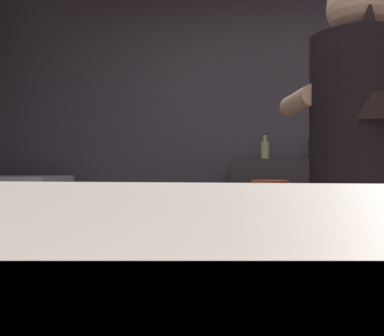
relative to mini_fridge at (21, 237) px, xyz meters
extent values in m
cube|color=#504C57|center=(2.02, 0.45, 0.86)|extent=(5.20, 0.10, 2.70)
cube|color=brown|center=(2.37, -1.02, -0.02)|extent=(2.10, 0.60, 0.93)
cube|color=#3F393C|center=(2.06, 0.17, 0.07)|extent=(0.81, 0.36, 1.10)
cube|color=white|center=(0.00, 0.00, 0.00)|extent=(0.65, 0.55, 0.97)
cube|color=#262626|center=(0.23, -0.29, 0.05)|extent=(0.03, 0.03, 0.35)
cube|color=#2F2E3E|center=(2.22, -1.47, -0.03)|extent=(0.28, 0.20, 0.90)
cylinder|color=black|center=(2.22, -1.47, 0.73)|extent=(0.34, 0.34, 0.62)
sphere|color=#DDAC8D|center=(2.22, -1.47, 1.15)|extent=(0.22, 0.22, 0.22)
cone|color=black|center=(2.24, -1.57, 0.93)|extent=(0.18, 0.18, 0.43)
cylinder|color=#DDAC8D|center=(2.02, -1.35, 0.82)|extent=(0.14, 0.33, 0.08)
cylinder|color=#DDAC8D|center=(2.35, -1.28, 0.82)|extent=(0.14, 0.33, 0.08)
cylinder|color=#C95A38|center=(1.92, -0.93, 0.47)|extent=(0.19, 0.19, 0.05)
cylinder|color=#C7CC81|center=(1.91, 0.21, 0.68)|extent=(0.07, 0.07, 0.13)
cylinder|color=#C7CC81|center=(1.91, 0.21, 0.78)|extent=(0.03, 0.03, 0.05)
cylinder|color=#333333|center=(1.91, 0.21, 0.81)|extent=(0.03, 0.03, 0.01)
cylinder|color=black|center=(2.26, 0.25, 0.70)|extent=(0.05, 0.05, 0.16)
cylinder|color=black|center=(2.26, 0.25, 0.81)|extent=(0.02, 0.02, 0.06)
cylinder|color=red|center=(2.26, 0.25, 0.84)|extent=(0.03, 0.03, 0.01)
camera|label=1|loc=(1.87, -3.11, 0.56)|focal=39.92mm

